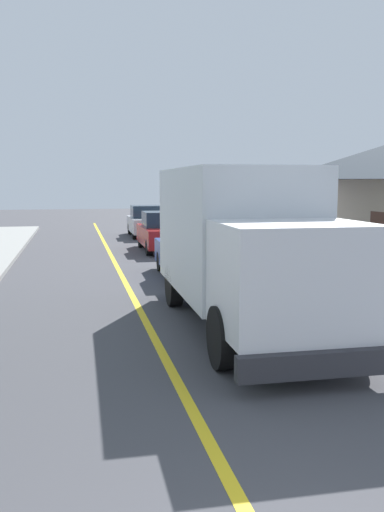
# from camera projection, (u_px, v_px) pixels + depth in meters

# --- Properties ---
(centre_line_yellow) EXTENTS (0.16, 56.00, 0.01)m
(centre_line_yellow) POSITION_uv_depth(u_px,v_px,m) (141.00, 311.00, 12.48)
(centre_line_yellow) COLOR gold
(centre_line_yellow) RESTS_ON ground
(box_truck) EXTENTS (2.48, 7.21, 3.20)m
(box_truck) POSITION_uv_depth(u_px,v_px,m) (241.00, 239.00, 11.13)
(box_truck) COLOR silver
(box_truck) RESTS_ON ground
(parked_car_near) EXTENTS (1.89, 4.44, 1.67)m
(parked_car_near) POSITION_uv_depth(u_px,v_px,m) (192.00, 252.00, 16.91)
(parked_car_near) COLOR #2D4793
(parked_car_near) RESTS_ON ground
(parked_car_mid) EXTENTS (1.83, 4.41, 1.67)m
(parked_car_mid) POSITION_uv_depth(u_px,v_px,m) (163.00, 232.00, 23.53)
(parked_car_mid) COLOR maroon
(parked_car_mid) RESTS_ON ground
(parked_car_far) EXTENTS (1.87, 4.43, 1.67)m
(parked_car_far) POSITION_uv_depth(u_px,v_px,m) (147.00, 222.00, 29.86)
(parked_car_far) COLOR #B7B7BC
(parked_car_far) RESTS_ON ground
(parked_van_across) EXTENTS (1.93, 4.45, 1.67)m
(parked_van_across) POSITION_uv_depth(u_px,v_px,m) (335.00, 264.00, 14.31)
(parked_van_across) COLOR #B7B7BC
(parked_van_across) RESTS_ON ground
(stop_sign) EXTENTS (0.80, 0.10, 2.65)m
(stop_sign) POSITION_uv_depth(u_px,v_px,m) (301.00, 221.00, 14.95)
(stop_sign) COLOR gray
(stop_sign) RESTS_ON ground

